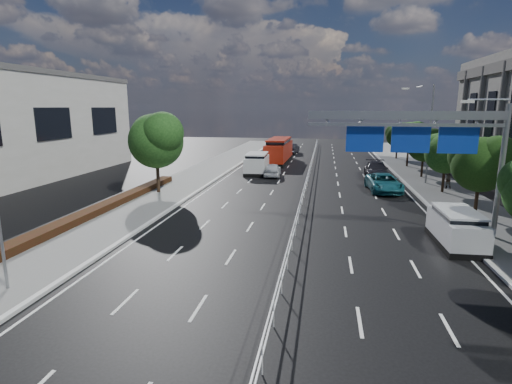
# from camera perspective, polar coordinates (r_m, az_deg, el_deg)

# --- Properties ---
(ground) EXTENTS (160.00, 160.00, 0.00)m
(ground) POSITION_cam_1_polar(r_m,az_deg,el_deg) (14.43, 2.92, -17.09)
(ground) COLOR black
(ground) RESTS_ON ground
(kerb_near) EXTENTS (0.25, 140.00, 0.15)m
(kerb_near) POSITION_cam_1_polar(r_m,az_deg,el_deg) (17.72, -28.18, -12.56)
(kerb_near) COLOR silver
(kerb_near) RESTS_ON ground
(median_fence) EXTENTS (0.05, 85.00, 1.02)m
(median_fence) POSITION_cam_1_polar(r_m,az_deg,el_deg) (35.65, 7.27, 1.43)
(median_fence) COLOR silver
(median_fence) RESTS_ON ground
(hedge_near) EXTENTS (1.00, 36.00, 0.44)m
(hedge_near) POSITION_cam_1_polar(r_m,az_deg,el_deg) (23.84, -29.16, -5.76)
(hedge_near) COLOR black
(hedge_near) RESTS_ON sidewalk_near
(overhead_gantry) EXTENTS (10.24, 0.38, 7.45)m
(overhead_gantry) POSITION_cam_1_polar(r_m,az_deg,el_deg) (23.24, 23.13, 7.59)
(overhead_gantry) COLOR gray
(overhead_gantry) RESTS_ON ground
(streetlight_far) EXTENTS (2.78, 2.40, 9.00)m
(streetlight_far) POSITION_cam_1_polar(r_m,az_deg,el_deg) (39.62, 23.22, 8.44)
(streetlight_far) COLOR gray
(streetlight_far) RESTS_ON ground
(near_tree_back) EXTENTS (4.84, 4.51, 6.69)m
(near_tree_back) POSITION_cam_1_polar(r_m,az_deg,el_deg) (33.39, -14.03, 7.53)
(near_tree_back) COLOR black
(near_tree_back) RESTS_ON ground
(far_tree_d) EXTENTS (3.85, 3.59, 5.34)m
(far_tree_d) POSITION_cam_1_polar(r_m,az_deg,el_deg) (28.92, 29.57, 3.85)
(far_tree_d) COLOR black
(far_tree_d) RESTS_ON ground
(far_tree_e) EXTENTS (3.63, 3.38, 5.13)m
(far_tree_e) POSITION_cam_1_polar(r_m,az_deg,el_deg) (36.04, 25.60, 5.33)
(far_tree_e) COLOR black
(far_tree_e) RESTS_ON ground
(far_tree_f) EXTENTS (3.52, 3.28, 5.02)m
(far_tree_f) POSITION_cam_1_polar(r_m,az_deg,el_deg) (43.28, 22.95, 6.40)
(far_tree_f) COLOR black
(far_tree_f) RESTS_ON ground
(far_tree_g) EXTENTS (3.96, 3.69, 5.45)m
(far_tree_g) POSITION_cam_1_polar(r_m,az_deg,el_deg) (50.57, 21.10, 7.52)
(far_tree_g) COLOR black
(far_tree_g) RESTS_ON ground
(far_tree_h) EXTENTS (3.41, 3.18, 4.91)m
(far_tree_h) POSITION_cam_1_polar(r_m,az_deg,el_deg) (57.95, 19.65, 7.77)
(far_tree_h) COLOR black
(far_tree_h) RESTS_ON ground
(white_minivan) EXTENTS (2.41, 5.20, 2.22)m
(white_minivan) POSITION_cam_1_polar(r_m,az_deg,el_deg) (42.99, 0.12, 4.09)
(white_minivan) COLOR black
(white_minivan) RESTS_ON ground
(red_bus) EXTENTS (2.72, 10.43, 3.10)m
(red_bus) POSITION_cam_1_polar(r_m,az_deg,el_deg) (51.94, 3.30, 6.02)
(red_bus) COLOR black
(red_bus) RESTS_ON ground
(near_car_silver) EXTENTS (1.83, 4.12, 1.38)m
(near_car_silver) POSITION_cam_1_polar(r_m,az_deg,el_deg) (41.38, 2.37, 3.20)
(near_car_silver) COLOR silver
(near_car_silver) RESTS_ON ground
(near_car_dark) EXTENTS (2.21, 4.86, 1.55)m
(near_car_dark) POSITION_cam_1_polar(r_m,az_deg,el_deg) (62.16, 5.10, 6.20)
(near_car_dark) COLOR black
(near_car_dark) RESTS_ON ground
(silver_minivan) EXTENTS (1.98, 4.53, 1.87)m
(silver_minivan) POSITION_cam_1_polar(r_m,az_deg,el_deg) (23.08, 26.73, -4.62)
(silver_minivan) COLOR black
(silver_minivan) RESTS_ON ground
(parked_car_teal) EXTENTS (2.88, 5.54, 1.49)m
(parked_car_teal) POSITION_cam_1_polar(r_m,az_deg,el_deg) (35.45, 17.79, 1.25)
(parked_car_teal) COLOR #155562
(parked_car_teal) RESTS_ON ground
(parked_car_dark) EXTENTS (2.56, 5.65, 1.60)m
(parked_car_dark) POSITION_cam_1_polar(r_m,az_deg,el_deg) (42.25, 16.78, 3.04)
(parked_car_dark) COLOR black
(parked_car_dark) RESTS_ON ground
(pedestrian_b) EXTENTS (0.78, 0.62, 1.52)m
(pedestrian_b) POSITION_cam_1_polar(r_m,az_deg,el_deg) (38.18, 25.65, 1.60)
(pedestrian_b) COLOR gray
(pedestrian_b) RESTS_ON sidewalk_far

